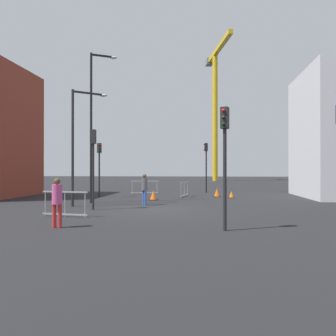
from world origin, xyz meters
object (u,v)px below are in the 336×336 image
(streetlamp_tall, at_px, (94,117))
(traffic_light_crosswalk, at_px, (225,148))
(traffic_light_far, at_px, (206,160))
(traffic_cone_striped, at_px, (231,195))
(traffic_light_median, at_px, (99,161))
(pedestrian_walking, at_px, (57,199))
(construction_crane, at_px, (215,96))
(traffic_cone_by_barrier, at_px, (217,193))
(pedestrian_waiting, at_px, (144,187))
(streetlamp_short, at_px, (78,136))
(traffic_light_verge, at_px, (93,156))
(traffic_cone_orange, at_px, (153,196))

(streetlamp_tall, distance_m, traffic_light_crosswalk, 11.30)
(traffic_light_far, height_order, traffic_cone_striped, traffic_light_far)
(traffic_light_median, bearing_deg, pedestrian_walking, -78.43)
(construction_crane, distance_m, traffic_cone_by_barrier, 37.03)
(traffic_light_median, bearing_deg, traffic_cone_by_barrier, 8.11)
(pedestrian_waiting, bearing_deg, traffic_light_crosswalk, -61.37)
(streetlamp_short, height_order, traffic_light_verge, streetlamp_short)
(construction_crane, bearing_deg, pedestrian_waiting, -97.38)
(traffic_light_median, bearing_deg, traffic_cone_striped, 2.28)
(traffic_light_median, relative_size, traffic_cone_striped, 8.30)
(streetlamp_tall, bearing_deg, pedestrian_waiting, -17.16)
(construction_crane, relative_size, pedestrian_walking, 13.44)
(streetlamp_short, bearing_deg, traffic_light_median, 97.03)
(pedestrian_waiting, bearing_deg, traffic_cone_striped, 46.91)
(streetlamp_tall, bearing_deg, traffic_cone_by_barrier, 35.79)
(traffic_light_crosswalk, distance_m, traffic_cone_striped, 13.19)
(streetlamp_short, bearing_deg, traffic_cone_by_barrier, 42.96)
(streetlamp_tall, relative_size, traffic_light_verge, 2.26)
(traffic_light_median, distance_m, traffic_light_far, 9.41)
(traffic_cone_by_barrier, bearing_deg, traffic_cone_orange, -144.27)
(pedestrian_walking, xyz_separation_m, traffic_cone_orange, (1.68, 10.75, -0.71))
(pedestrian_waiting, relative_size, traffic_cone_orange, 2.91)
(streetlamp_tall, distance_m, traffic_cone_by_barrier, 10.46)
(construction_crane, bearing_deg, traffic_light_verge, -99.85)
(traffic_light_median, bearing_deg, traffic_light_far, 34.55)
(pedestrian_waiting, bearing_deg, traffic_cone_by_barrier, 56.56)
(traffic_light_verge, relative_size, traffic_cone_by_barrier, 6.73)
(construction_crane, height_order, traffic_light_verge, construction_crane)
(construction_crane, height_order, pedestrian_waiting, construction_crane)
(streetlamp_short, height_order, traffic_cone_striped, streetlamp_short)
(traffic_light_median, xyz_separation_m, pedestrian_waiting, (4.28, -5.21, -1.60))
(traffic_cone_orange, height_order, traffic_cone_by_barrier, traffic_cone_orange)
(construction_crane, distance_m, traffic_cone_striped, 37.81)
(traffic_light_crosswalk, relative_size, traffic_light_verge, 1.01)
(pedestrian_waiting, bearing_deg, streetlamp_tall, 162.84)
(pedestrian_waiting, relative_size, traffic_cone_by_barrier, 2.98)
(construction_crane, height_order, traffic_cone_striped, construction_crane)
(construction_crane, height_order, streetlamp_short, construction_crane)
(traffic_light_median, bearing_deg, streetlamp_short, -82.97)
(streetlamp_tall, bearing_deg, streetlamp_short, -98.32)
(streetlamp_tall, height_order, traffic_cone_orange, streetlamp_tall)
(traffic_light_far, xyz_separation_m, pedestrian_waiting, (-3.47, -10.55, -1.82))
(streetlamp_tall, distance_m, traffic_light_verge, 4.25)
(streetlamp_tall, xyz_separation_m, traffic_light_median, (-1.01, 4.20, -2.50))
(traffic_cone_by_barrier, bearing_deg, construction_crane, 88.32)
(streetlamp_tall, relative_size, traffic_light_crosswalk, 2.22)
(streetlamp_tall, xyz_separation_m, traffic_cone_striped, (8.49, 4.58, -4.92))
(traffic_light_far, bearing_deg, pedestrian_walking, -106.08)
(streetlamp_short, relative_size, traffic_cone_by_barrier, 10.71)
(streetlamp_short, xyz_separation_m, pedestrian_waiting, (3.54, 0.82, -2.80))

